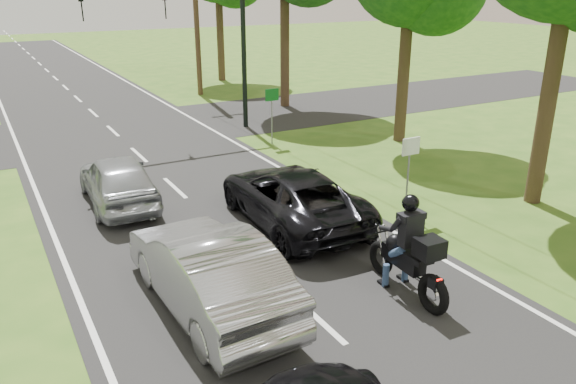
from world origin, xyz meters
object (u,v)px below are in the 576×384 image
object	(u,v)px
silver_suv	(118,180)
silver_sedan	(208,270)
traffic_signal	(200,29)
motorcycle_rider	(410,256)
dark_suv	(292,196)
sign_green	(272,103)
sign_white	(410,158)

from	to	relation	value
silver_suv	silver_sedan	bearing A→B (deg)	94.11
traffic_signal	silver_suv	bearing A→B (deg)	-128.09
motorcycle_rider	dark_suv	distance (m)	4.21
silver_suv	dark_suv	bearing A→B (deg)	138.21
silver_suv	sign_green	world-z (taller)	sign_green
sign_white	sign_green	size ratio (longest dim) A/B	1.00
silver_suv	traffic_signal	world-z (taller)	traffic_signal
silver_suv	motorcycle_rider	bearing A→B (deg)	118.85
sign_green	traffic_signal	bearing A→B (deg)	117.38
silver_sedan	silver_suv	world-z (taller)	silver_sedan
dark_suv	traffic_signal	world-z (taller)	traffic_signal
silver_suv	sign_white	size ratio (longest dim) A/B	1.96
motorcycle_rider	dark_suv	size ratio (longest dim) A/B	0.48
dark_suv	silver_suv	size ratio (longest dim) A/B	1.23
silver_suv	sign_white	xyz separation A→B (m)	(6.45, -4.52, 0.87)
sign_white	traffic_signal	bearing A→B (deg)	97.05
traffic_signal	sign_green	bearing A→B (deg)	-62.62
silver_sedan	sign_green	size ratio (longest dim) A/B	2.26
silver_sedan	sign_white	size ratio (longest dim) A/B	2.26
traffic_signal	dark_suv	bearing A→B (deg)	-98.73
motorcycle_rider	silver_suv	size ratio (longest dim) A/B	0.58
silver_suv	sign_green	bearing A→B (deg)	-149.98
silver_sedan	motorcycle_rider	bearing A→B (deg)	156.82
motorcycle_rider	sign_white	bearing A→B (deg)	52.89
motorcycle_rider	silver_suv	bearing A→B (deg)	119.41
dark_suv	sign_green	world-z (taller)	sign_green
motorcycle_rider	traffic_signal	bearing A→B (deg)	87.80
traffic_signal	sign_green	size ratio (longest dim) A/B	3.00
motorcycle_rider	silver_sedan	distance (m)	3.89
motorcycle_rider	silver_sedan	xyz separation A→B (m)	(-3.62, 1.42, -0.02)
silver_sedan	silver_suv	xyz separation A→B (m)	(-0.19, 6.24, -0.08)
dark_suv	traffic_signal	xyz separation A→B (m)	(1.53, 9.96, 3.41)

